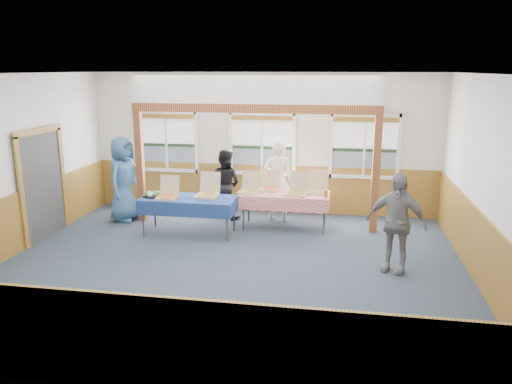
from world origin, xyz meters
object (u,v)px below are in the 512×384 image
at_px(woman_white, 278,181).
at_px(woman_black, 225,184).
at_px(table_left, 189,200).
at_px(person_grey, 396,222).
at_px(table_right, 285,196).
at_px(man_blue, 123,179).

xyz_separation_m(woman_white, woman_black, (-1.20, -0.03, -0.11)).
height_order(table_left, woman_black, woman_black).
bearing_deg(person_grey, woman_white, 153.12).
height_order(table_right, woman_white, woman_white).
bearing_deg(table_left, person_grey, -16.44).
relative_size(table_right, man_blue, 1.00).
distance_m(table_right, person_grey, 2.85).
bearing_deg(table_right, woman_white, 109.23).
distance_m(woman_black, person_grey, 4.26).
height_order(woman_white, woman_black, woman_white).
bearing_deg(man_blue, woman_white, -72.48).
bearing_deg(woman_black, table_left, 83.92).
bearing_deg(man_blue, table_left, -104.03).
bearing_deg(woman_white, table_right, 117.08).
relative_size(man_blue, person_grey, 1.11).
height_order(woman_black, person_grey, person_grey).
xyz_separation_m(table_left, person_grey, (3.91, -1.28, 0.14)).
bearing_deg(woman_white, person_grey, 137.92).
distance_m(table_right, man_blue, 3.56).
distance_m(table_left, man_blue, 1.83).
height_order(woman_white, man_blue, man_blue).
distance_m(table_right, woman_white, 0.61).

